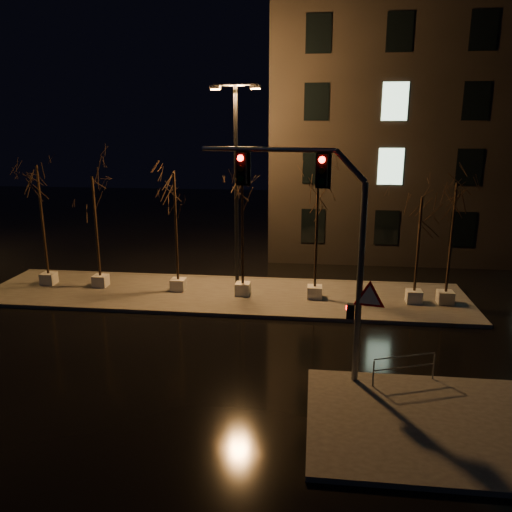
# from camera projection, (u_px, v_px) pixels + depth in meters

# --- Properties ---
(ground) EXTENTS (90.00, 90.00, 0.00)m
(ground) POSITION_uv_depth(u_px,v_px,m) (192.00, 353.00, 17.18)
(ground) COLOR black
(ground) RESTS_ON ground
(median) EXTENTS (22.00, 5.00, 0.15)m
(median) POSITION_uv_depth(u_px,v_px,m) (223.00, 294.00, 22.92)
(median) COLOR #403E39
(median) RESTS_ON ground
(sidewalk_corner) EXTENTS (7.00, 5.00, 0.15)m
(sidewalk_corner) POSITION_uv_depth(u_px,v_px,m) (442.00, 424.00, 12.96)
(sidewalk_corner) COLOR #403E39
(sidewalk_corner) RESTS_ON ground
(building) EXTENTS (25.00, 12.00, 15.00)m
(building) POSITION_uv_depth(u_px,v_px,m) (478.00, 127.00, 31.00)
(building) COLOR black
(building) RESTS_ON ground
(tree_0) EXTENTS (1.80, 1.80, 5.85)m
(tree_0) POSITION_uv_depth(u_px,v_px,m) (39.00, 193.00, 23.09)
(tree_0) COLOR beige
(tree_0) RESTS_ON median
(tree_1) EXTENTS (1.80, 1.80, 5.37)m
(tree_1) POSITION_uv_depth(u_px,v_px,m) (94.00, 202.00, 22.82)
(tree_1) COLOR beige
(tree_1) RESTS_ON median
(tree_2) EXTENTS (1.80, 1.80, 5.60)m
(tree_2) POSITION_uv_depth(u_px,v_px,m) (175.00, 200.00, 22.22)
(tree_2) COLOR beige
(tree_2) RESTS_ON median
(tree_3) EXTENTS (1.80, 1.80, 5.52)m
(tree_3) POSITION_uv_depth(u_px,v_px,m) (242.00, 203.00, 21.64)
(tree_3) COLOR beige
(tree_3) RESTS_ON median
(tree_4) EXTENTS (1.80, 1.80, 5.35)m
(tree_4) POSITION_uv_depth(u_px,v_px,m) (317.00, 208.00, 21.22)
(tree_4) COLOR beige
(tree_4) RESTS_ON median
(tree_5) EXTENTS (1.80, 1.80, 4.74)m
(tree_5) POSITION_uv_depth(u_px,v_px,m) (420.00, 221.00, 20.77)
(tree_5) COLOR beige
(tree_5) RESTS_ON median
(tree_6) EXTENTS (1.80, 1.80, 5.34)m
(tree_6) POSITION_uv_depth(u_px,v_px,m) (454.00, 211.00, 20.53)
(tree_6) COLOR beige
(tree_6) RESTS_ON median
(traffic_signal_mast) EXTENTS (5.51, 1.25, 6.86)m
(traffic_signal_mast) POSITION_uv_depth(u_px,v_px,m) (323.00, 232.00, 14.28)
(traffic_signal_mast) COLOR slate
(traffic_signal_mast) RESTS_ON sidewalk_corner
(streetlight_main) EXTENTS (2.31, 0.52, 9.22)m
(streetlight_main) POSITION_uv_depth(u_px,v_px,m) (236.00, 174.00, 22.79)
(streetlight_main) COLOR black
(streetlight_main) RESTS_ON median
(guard_rail_a) EXTENTS (1.90, 0.72, 0.87)m
(guard_rail_a) POSITION_uv_depth(u_px,v_px,m) (404.00, 365.00, 14.79)
(guard_rail_a) COLOR slate
(guard_rail_a) RESTS_ON sidewalk_corner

